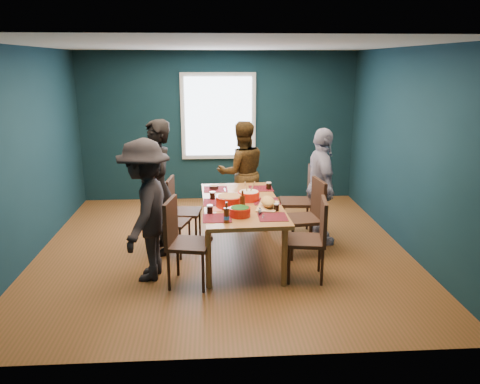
# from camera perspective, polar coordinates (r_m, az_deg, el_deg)

# --- Properties ---
(room) EXTENTS (5.01, 5.01, 2.71)m
(room) POSITION_cam_1_polar(r_m,az_deg,el_deg) (6.42, -2.25, 5.43)
(room) COLOR brown
(room) RESTS_ON ground
(dining_table) EXTENTS (1.06, 2.00, 0.75)m
(dining_table) POSITION_cam_1_polar(r_m,az_deg,el_deg) (6.09, 0.16, -1.86)
(dining_table) COLOR #9E6B2F
(dining_table) RESTS_ON floor
(chair_left_far) EXTENTS (0.48, 0.48, 0.95)m
(chair_left_far) POSITION_cam_1_polar(r_m,az_deg,el_deg) (6.63, -7.55, -1.67)
(chair_left_far) COLOR black
(chair_left_far) RESTS_ON floor
(chair_left_mid) EXTENTS (0.52, 0.52, 0.92)m
(chair_left_mid) POSITION_cam_1_polar(r_m,az_deg,el_deg) (6.30, -9.07, -2.82)
(chair_left_mid) COLOR black
(chair_left_mid) RESTS_ON floor
(chair_left_near) EXTENTS (0.54, 0.54, 1.02)m
(chair_left_near) POSITION_cam_1_polar(r_m,az_deg,el_deg) (5.39, -7.24, -5.30)
(chair_left_near) COLOR black
(chair_left_near) RESTS_ON floor
(chair_right_far) EXTENTS (0.50, 0.50, 1.03)m
(chair_right_far) POSITION_cam_1_polar(r_m,az_deg,el_deg) (6.96, 7.68, -0.41)
(chair_right_far) COLOR black
(chair_right_far) RESTS_ON floor
(chair_right_mid) EXTENTS (0.52, 0.52, 1.02)m
(chair_right_mid) POSITION_cam_1_polar(r_m,az_deg,el_deg) (6.25, 8.54, -2.35)
(chair_right_mid) COLOR black
(chair_right_mid) RESTS_ON floor
(chair_right_near) EXTENTS (0.50, 0.50, 0.98)m
(chair_right_near) POSITION_cam_1_polar(r_m,az_deg,el_deg) (5.55, 8.98, -4.98)
(chair_right_near) COLOR black
(chair_right_near) RESTS_ON floor
(person_far_left) EXTENTS (0.62, 0.76, 1.80)m
(person_far_left) POSITION_cam_1_polar(r_m,az_deg,el_deg) (6.26, -9.98, 0.51)
(person_far_left) COLOR black
(person_far_left) RESTS_ON floor
(person_back) EXTENTS (0.89, 0.74, 1.63)m
(person_back) POSITION_cam_1_polar(r_m,az_deg,el_deg) (7.39, 0.21, 2.37)
(person_back) COLOR black
(person_back) RESTS_ON floor
(person_right) EXTENTS (0.44, 0.98, 1.64)m
(person_right) POSITION_cam_1_polar(r_m,az_deg,el_deg) (6.61, 9.86, 0.63)
(person_right) COLOR white
(person_right) RESTS_ON floor
(person_near_left) EXTENTS (0.77, 1.16, 1.68)m
(person_near_left) POSITION_cam_1_polar(r_m,az_deg,el_deg) (5.54, -11.45, -2.22)
(person_near_left) COLOR black
(person_near_left) RESTS_ON floor
(bowl_salad) EXTENTS (0.34, 0.34, 0.14)m
(bowl_salad) POSITION_cam_1_polar(r_m,az_deg,el_deg) (5.86, -1.30, -1.08)
(bowl_salad) COLOR red
(bowl_salad) RESTS_ON dining_table
(bowl_dumpling) EXTENTS (0.29, 0.29, 0.27)m
(bowl_dumpling) POSITION_cam_1_polar(r_m,az_deg,el_deg) (6.13, 1.07, -0.41)
(bowl_dumpling) COLOR red
(bowl_dumpling) RESTS_ON dining_table
(bowl_herbs) EXTENTS (0.25, 0.25, 0.11)m
(bowl_herbs) POSITION_cam_1_polar(r_m,az_deg,el_deg) (5.50, -0.01, -2.38)
(bowl_herbs) COLOR red
(bowl_herbs) RESTS_ON dining_table
(cutting_board) EXTENTS (0.35, 0.61, 0.13)m
(cutting_board) POSITION_cam_1_polar(r_m,az_deg,el_deg) (5.84, 3.40, -1.30)
(cutting_board) COLOR #D9B074
(cutting_board) RESTS_ON dining_table
(small_bowl) EXTENTS (0.13, 0.13, 0.06)m
(small_bowl) POSITION_cam_1_polar(r_m,az_deg,el_deg) (6.68, -3.21, 0.60)
(small_bowl) COLOR black
(small_bowl) RESTS_ON dining_table
(beer_bottle_a) EXTENTS (0.07, 0.07, 0.24)m
(beer_bottle_a) POSITION_cam_1_polar(r_m,az_deg,el_deg) (5.27, -1.65, -2.86)
(beer_bottle_a) COLOR #48200D
(beer_bottle_a) RESTS_ON dining_table
(beer_bottle_b) EXTENTS (0.06, 0.06, 0.25)m
(beer_bottle_b) POSITION_cam_1_polar(r_m,az_deg,el_deg) (5.70, 0.31, -1.32)
(beer_bottle_b) COLOR #48200D
(beer_bottle_b) RESTS_ON dining_table
(cola_glass_a) EXTENTS (0.08, 0.08, 0.11)m
(cola_glass_a) POSITION_cam_1_polar(r_m,az_deg,el_deg) (5.60, -3.70, -2.08)
(cola_glass_a) COLOR black
(cola_glass_a) RESTS_ON dining_table
(cola_glass_b) EXTENTS (0.07, 0.07, 0.09)m
(cola_glass_b) POSITION_cam_1_polar(r_m,az_deg,el_deg) (5.71, 4.47, -1.81)
(cola_glass_b) COLOR black
(cola_glass_b) RESTS_ON dining_table
(cola_glass_c) EXTENTS (0.08, 0.08, 0.11)m
(cola_glass_c) POSITION_cam_1_polar(r_m,az_deg,el_deg) (6.66, 3.52, 0.79)
(cola_glass_c) COLOR black
(cola_glass_c) RESTS_ON dining_table
(cola_glass_d) EXTENTS (0.08, 0.08, 0.10)m
(cola_glass_d) POSITION_cam_1_polar(r_m,az_deg,el_deg) (6.18, -3.37, -0.38)
(cola_glass_d) COLOR black
(cola_glass_d) RESTS_ON dining_table
(napkin_a) EXTENTS (0.17, 0.17, 0.00)m
(napkin_a) POSITION_cam_1_polar(r_m,az_deg,el_deg) (6.15, 3.11, -0.99)
(napkin_a) COLOR #ED7664
(napkin_a) RESTS_ON dining_table
(napkin_b) EXTENTS (0.18, 0.18, 0.00)m
(napkin_b) POSITION_cam_1_polar(r_m,az_deg,el_deg) (5.77, -2.94, -2.11)
(napkin_b) COLOR #ED7664
(napkin_b) RESTS_ON dining_table
(napkin_c) EXTENTS (0.14, 0.14, 0.00)m
(napkin_c) POSITION_cam_1_polar(r_m,az_deg,el_deg) (5.48, 4.02, -3.11)
(napkin_c) COLOR #ED7664
(napkin_c) RESTS_ON dining_table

